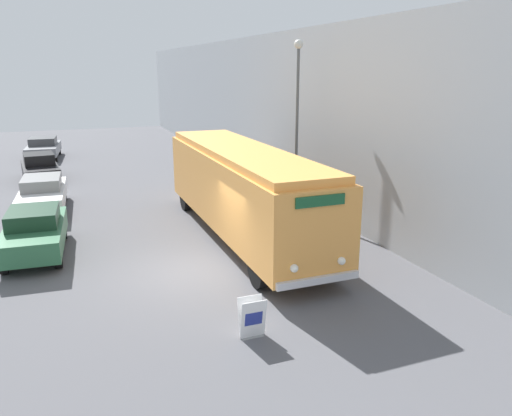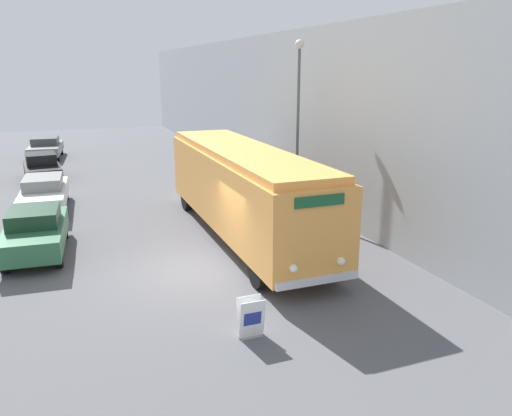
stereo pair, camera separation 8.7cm
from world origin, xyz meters
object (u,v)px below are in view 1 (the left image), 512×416
Objects in this scene: streetlamp at (297,106)px; parked_car_far at (40,167)px; vintage_bus at (243,187)px; sign_board at (252,318)px; parked_car_near at (35,232)px; parked_car_distant at (43,147)px; parked_car_mid at (43,194)px.

streetlamp is 1.68× the size of parked_car_far.
vintage_bus reaches higher than sign_board.
parked_car_near is 19.67m from parked_car_distant.
sign_board is (-2.22, -6.74, -1.39)m from vintage_bus.
parked_car_mid is (-6.84, 6.40, -1.09)m from vintage_bus.
streetlamp is 1.62× the size of parked_car_near.
vintage_bus is 21.66m from parked_car_distant.
streetlamp is at bearing -56.06° from parked_car_distant.
parked_car_distant is (-10.18, 18.34, -3.75)m from streetlamp.
parked_car_far is at bearing -85.52° from parked_car_distant.
parked_car_far is (-7.11, 13.08, -1.12)m from vintage_bus.
vintage_bus is at bearing 71.79° from sign_board.
streetlamp is 11.48m from parked_car_mid.
parked_car_near is (-10.11, -1.33, -3.72)m from streetlamp.
sign_board is 0.14× the size of streetlamp.
streetlamp is 10.85m from parked_car_near.
parked_car_far is (-0.26, 6.68, -0.03)m from parked_car_mid.
parked_car_mid reaches higher than sign_board.
vintage_bus is at bearing -40.01° from parked_car_mid.
parked_car_mid is (-9.97, 4.29, -3.75)m from streetlamp.
streetlamp is at bearing 11.35° from parked_car_near.
parked_car_near is (-6.98, 0.79, -1.06)m from vintage_bus.
vintage_bus is 4.62m from streetlamp.
parked_car_mid is 1.05× the size of parked_car_distant.
parked_car_far is at bearing 118.52° from vintage_bus.
vintage_bus is 2.66× the size of parked_car_near.
parked_car_far is at bearing 94.44° from parked_car_near.
parked_car_near is at bearing -172.50° from streetlamp.
parked_car_near is 1.04× the size of parked_car_far.
parked_car_distant is (-7.05, 20.45, -1.10)m from vintage_bus.
parked_car_far is (-4.89, 19.82, 0.27)m from sign_board.
parked_car_near is (-4.76, 7.52, 0.33)m from sign_board.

